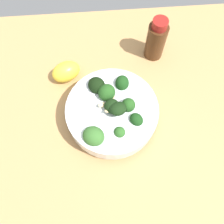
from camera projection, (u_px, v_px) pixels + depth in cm
name	position (u px, v px, depth cm)	size (l,w,h in cm)	color
ground_plane	(117.00, 125.00, 60.14)	(69.42, 69.42, 4.24)	tan
bowl_of_broccoli	(112.00, 112.00, 54.82)	(20.32, 20.32, 9.80)	white
lemon_wedge	(66.00, 72.00, 60.64)	(7.10, 4.93, 5.02)	yellow
bottle_tall	(156.00, 40.00, 60.55)	(4.87, 4.87, 12.08)	#472814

